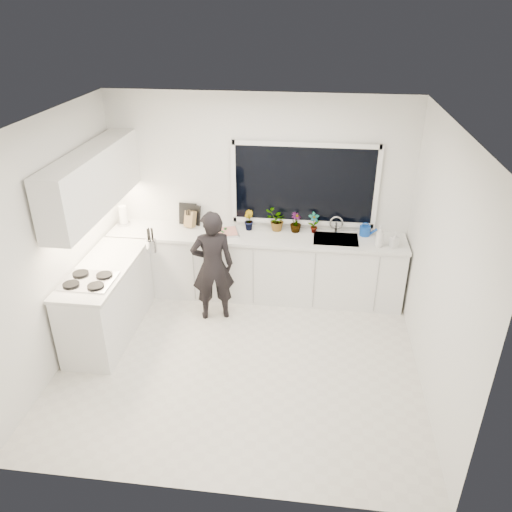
# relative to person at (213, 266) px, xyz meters

# --- Properties ---
(floor) EXTENTS (4.00, 3.50, 0.02)m
(floor) POSITION_rel_person_xyz_m (0.47, -0.85, -0.75)
(floor) COLOR beige
(floor) RESTS_ON ground
(wall_back) EXTENTS (4.00, 0.02, 2.70)m
(wall_back) POSITION_rel_person_xyz_m (0.47, 0.91, 0.61)
(wall_back) COLOR white
(wall_back) RESTS_ON ground
(wall_left) EXTENTS (0.02, 3.50, 2.70)m
(wall_left) POSITION_rel_person_xyz_m (-1.54, -0.85, 0.61)
(wall_left) COLOR white
(wall_left) RESTS_ON ground
(wall_right) EXTENTS (0.02, 3.50, 2.70)m
(wall_right) POSITION_rel_person_xyz_m (2.48, -0.85, 0.61)
(wall_right) COLOR white
(wall_right) RESTS_ON ground
(ceiling) EXTENTS (4.00, 3.50, 0.02)m
(ceiling) POSITION_rel_person_xyz_m (0.47, -0.85, 1.97)
(ceiling) COLOR white
(ceiling) RESTS_ON wall_back
(window) EXTENTS (1.80, 0.02, 1.00)m
(window) POSITION_rel_person_xyz_m (1.07, 0.88, 0.81)
(window) COLOR black
(window) RESTS_ON wall_back
(base_cabinets_back) EXTENTS (3.92, 0.58, 0.88)m
(base_cabinets_back) POSITION_rel_person_xyz_m (0.47, 0.60, -0.30)
(base_cabinets_back) COLOR white
(base_cabinets_back) RESTS_ON floor
(base_cabinets_left) EXTENTS (0.58, 1.60, 0.88)m
(base_cabinets_left) POSITION_rel_person_xyz_m (-1.20, -0.50, -0.30)
(base_cabinets_left) COLOR white
(base_cabinets_left) RESTS_ON floor
(countertop_back) EXTENTS (3.94, 0.62, 0.04)m
(countertop_back) POSITION_rel_person_xyz_m (0.47, 0.59, 0.16)
(countertop_back) COLOR silver
(countertop_back) RESTS_ON base_cabinets_back
(countertop_left) EXTENTS (0.62, 1.60, 0.04)m
(countertop_left) POSITION_rel_person_xyz_m (-1.20, -0.50, 0.16)
(countertop_left) COLOR silver
(countertop_left) RESTS_ON base_cabinets_left
(upper_cabinets) EXTENTS (0.34, 2.10, 0.70)m
(upper_cabinets) POSITION_rel_person_xyz_m (-1.32, -0.15, 1.11)
(upper_cabinets) COLOR white
(upper_cabinets) RESTS_ON wall_left
(sink) EXTENTS (0.58, 0.42, 0.14)m
(sink) POSITION_rel_person_xyz_m (1.52, 0.60, 0.13)
(sink) COLOR silver
(sink) RESTS_ON countertop_back
(faucet) EXTENTS (0.03, 0.03, 0.22)m
(faucet) POSITION_rel_person_xyz_m (1.52, 0.80, 0.29)
(faucet) COLOR silver
(faucet) RESTS_ON countertop_back
(stovetop) EXTENTS (0.56, 0.48, 0.03)m
(stovetop) POSITION_rel_person_xyz_m (-1.22, -0.85, 0.20)
(stovetop) COLOR black
(stovetop) RESTS_ON countertop_left
(person) EXTENTS (0.62, 0.49, 1.47)m
(person) POSITION_rel_person_xyz_m (0.00, 0.00, 0.00)
(person) COLOR black
(person) RESTS_ON floor
(pizza_tray) EXTENTS (0.50, 0.43, 0.03)m
(pizza_tray) POSITION_rel_person_xyz_m (0.02, 0.57, 0.20)
(pizza_tray) COLOR #B3B4B8
(pizza_tray) RESTS_ON countertop_back
(pizza) EXTENTS (0.45, 0.38, 0.01)m
(pizza) POSITION_rel_person_xyz_m (0.02, 0.57, 0.21)
(pizza) COLOR red
(pizza) RESTS_ON pizza_tray
(watering_can) EXTENTS (0.17, 0.17, 0.13)m
(watering_can) POSITION_rel_person_xyz_m (1.90, 0.76, 0.25)
(watering_can) COLOR #1143A8
(watering_can) RESTS_ON countertop_back
(paper_towel_roll) EXTENTS (0.12, 0.12, 0.26)m
(paper_towel_roll) POSITION_rel_person_xyz_m (-1.38, 0.70, 0.31)
(paper_towel_roll) COLOR white
(paper_towel_roll) RESTS_ON countertop_back
(knife_block) EXTENTS (0.16, 0.14, 0.22)m
(knife_block) POSITION_rel_person_xyz_m (-0.45, 0.74, 0.29)
(knife_block) COLOR olive
(knife_block) RESTS_ON countertop_back
(utensil_crock) EXTENTS (0.17, 0.17, 0.16)m
(utensil_crock) POSITION_rel_person_xyz_m (-0.75, -0.05, 0.26)
(utensil_crock) COLOR #B2B1B6
(utensil_crock) RESTS_ON countertop_left
(picture_frame_large) EXTENTS (0.21, 0.09, 0.28)m
(picture_frame_large) POSITION_rel_person_xyz_m (-0.43, 0.84, 0.32)
(picture_frame_large) COLOR black
(picture_frame_large) RESTS_ON countertop_back
(picture_frame_small) EXTENTS (0.25, 0.04, 0.30)m
(picture_frame_small) POSITION_rel_person_xyz_m (-0.51, 0.84, 0.33)
(picture_frame_small) COLOR black
(picture_frame_small) RESTS_ON countertop_back
(herb_plants) EXTENTS (1.05, 0.35, 0.30)m
(herb_plants) POSITION_rel_person_xyz_m (0.78, 0.76, 0.33)
(herb_plants) COLOR #26662D
(herb_plants) RESTS_ON countertop_back
(soap_bottles) EXTENTS (0.31, 0.13, 0.27)m
(soap_bottles) POSITION_rel_person_xyz_m (2.12, 0.45, 0.31)
(soap_bottles) COLOR #D8BF66
(soap_bottles) RESTS_ON countertop_back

